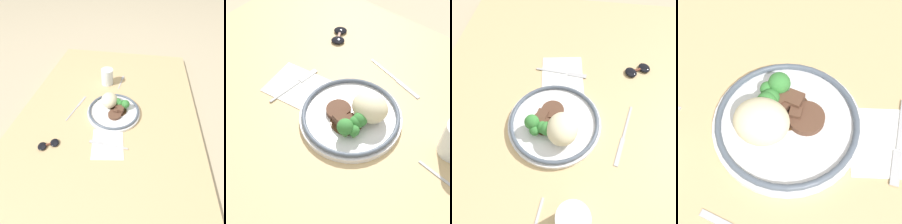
# 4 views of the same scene
# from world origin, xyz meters

# --- Properties ---
(ground_plane) EXTENTS (8.00, 8.00, 0.00)m
(ground_plane) POSITION_xyz_m (0.00, 0.00, 0.00)
(ground_plane) COLOR tan
(dining_table) EXTENTS (1.37, 0.94, 0.04)m
(dining_table) POSITION_xyz_m (0.00, 0.00, 0.02)
(dining_table) COLOR tan
(dining_table) RESTS_ON ground
(napkin) EXTENTS (0.19, 0.17, 0.00)m
(napkin) POSITION_xyz_m (-0.22, -0.03, 0.04)
(napkin) COLOR white
(napkin) RESTS_ON dining_table
(plate) EXTENTS (0.28, 0.28, 0.09)m
(plate) POSITION_xyz_m (-0.00, -0.03, 0.07)
(plate) COLOR white
(plate) RESTS_ON dining_table
(juice_glass) EXTENTS (0.07, 0.07, 0.10)m
(juice_glass) POSITION_xyz_m (0.25, 0.05, 0.09)
(juice_glass) COLOR orange
(juice_glass) RESTS_ON dining_table
(fork) EXTENTS (0.03, 0.18, 0.00)m
(fork) POSITION_xyz_m (-0.22, -0.02, 0.04)
(fork) COLOR #ADADB2
(fork) RESTS_ON napkin
(knife) EXTENTS (0.21, 0.06, 0.00)m
(knife) POSITION_xyz_m (-0.00, 0.18, 0.04)
(knife) COLOR #ADADB2
(knife) RESTS_ON dining_table
(spoon) EXTENTS (0.15, 0.03, 0.01)m
(spoon) POSITION_xyz_m (0.30, -0.04, 0.04)
(spoon) COLOR #ADADB2
(spoon) RESTS_ON dining_table
(sunglasses) EXTENTS (0.09, 0.10, 0.01)m
(sunglasses) POSITION_xyz_m (-0.27, 0.23, 0.05)
(sunglasses) COLOR black
(sunglasses) RESTS_ON dining_table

